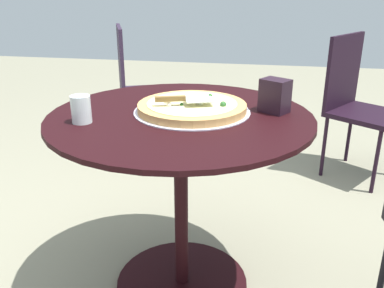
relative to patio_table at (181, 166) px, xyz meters
The scene contains 8 objects.
ground_plane 0.55m from the patio_table, ahead, with size 10.00×10.00×0.00m, color gray.
patio_table is the anchor object (origin of this frame).
pizza_on_tray 0.23m from the patio_table, 132.90° to the right, with size 0.43×0.43×0.05m.
pizza_server 0.27m from the patio_table, 166.33° to the right, with size 0.21×0.11×0.02m.
drinking_cup 0.43m from the patio_table, 25.28° to the left, with size 0.07×0.07×0.09m, color silver.
napkin_dispenser 0.44m from the patio_table, 164.49° to the right, with size 0.10×0.07×0.12m, color black.
patio_chair_far 1.56m from the patio_table, 123.70° to the right, with size 0.56×0.56×0.90m.
patio_chair_corner 1.50m from the patio_table, 66.49° to the right, with size 0.51×0.51×0.92m.
Camera 1 is at (-0.31, 1.45, 1.23)m, focal length 39.64 mm.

